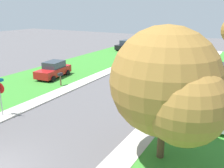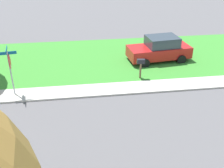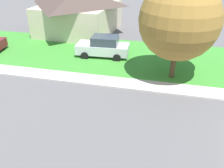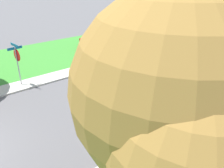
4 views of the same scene
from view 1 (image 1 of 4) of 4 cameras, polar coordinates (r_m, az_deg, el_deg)
name	(u,v)px [view 1 (image 1 of 4)]	position (r m, az deg, el deg)	size (l,w,h in m)	color
sidewalk_east	(170,105)	(19.57, 13.16, -4.74)	(1.40, 56.00, 0.10)	#B7B2A8
sidewalk_west	(72,87)	(23.69, -9.13, -0.63)	(1.40, 56.00, 0.10)	#B7B2A8
lawn_west	(36,80)	(26.77, -17.07, 0.87)	(8.00, 56.00, 0.08)	#38842D
stop_sign_far_corner	(0,90)	(18.25, -24.35, -1.34)	(0.91, 0.91, 2.77)	#9E9EA3
car_black_across_road	(126,45)	(43.91, 3.26, 8.84)	(2.49, 4.51, 1.76)	black
car_red_far_down_street	(54,70)	(27.09, -13.27, 3.19)	(2.40, 4.48, 1.76)	red
tree_across_left	(170,87)	(11.28, 13.11, -0.63)	(5.43, 5.05, 6.53)	#4C3823
mailbox	(60,76)	(23.93, -11.77, 1.80)	(0.29, 0.50, 1.31)	brown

